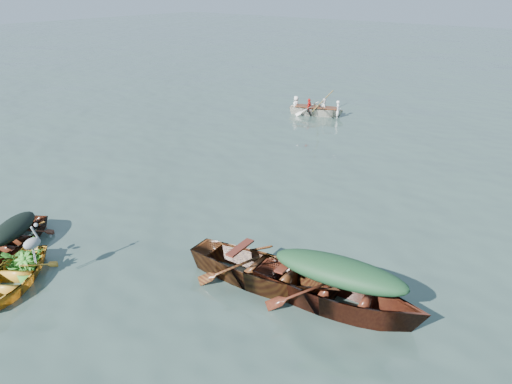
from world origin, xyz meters
TOP-DOWN VIEW (x-y plane):
  - ground at (0.00, 0.00)m, footprint 140.00×140.00m
  - yellow_dinghy at (-1.02, -3.18)m, footprint 3.02×3.31m
  - dark_covered_boat at (-2.61, -2.30)m, footprint 2.85×3.41m
  - green_tarp_boat at (4.95, 0.55)m, footprint 5.26×2.35m
  - open_wooden_boat at (3.25, 0.28)m, footprint 5.16×2.12m
  - rowed_boat at (-3.90, 13.69)m, footprint 3.95×2.30m
  - dark_tarp_cover at (-2.61, -2.30)m, footprint 1.57×1.88m
  - green_tarp_cover at (4.95, 0.55)m, footprint 2.90×1.29m
  - thwart_benches at (3.25, 0.28)m, footprint 2.60×1.22m
  - heron at (-0.62, -2.79)m, footprint 0.47×0.49m
  - dinghy_weeds at (-1.34, -2.73)m, footprint 1.11×1.14m
  - rowers at (-3.90, 13.69)m, footprint 2.84×1.83m
  - oars at (-3.90, 13.69)m, footprint 1.41×2.65m

SIDE VIEW (x-z plane):
  - ground at x=0.00m, z-range 0.00..0.00m
  - yellow_dinghy at x=-1.02m, z-range -0.42..0.42m
  - dark_covered_boat at x=-2.61m, z-range -0.40..0.40m
  - green_tarp_boat at x=4.95m, z-range -0.62..0.62m
  - open_wooden_boat at x=3.25m, z-range -0.61..0.61m
  - rowed_boat at x=-3.90m, z-range -0.44..0.44m
  - oars at x=-3.90m, z-range 0.44..0.50m
  - dark_tarp_cover at x=-2.61m, z-range 0.40..0.80m
  - thwart_benches at x=3.25m, z-range 0.61..0.65m
  - dinghy_weeds at x=-1.34m, z-range 0.42..1.02m
  - rowers at x=-3.90m, z-range 0.44..1.20m
  - green_tarp_cover at x=4.95m, z-range 0.62..1.14m
  - heron at x=-0.62m, z-range 0.42..1.34m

